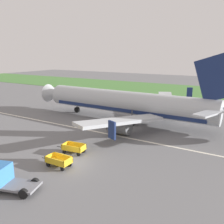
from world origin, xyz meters
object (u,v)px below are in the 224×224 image
Objects in this scene: airplane at (130,103)px; service_truck_beside_carts at (3,177)px; baggage_cart_nearest at (59,161)px; baggage_cart_second_in_row at (74,148)px.

service_truck_beside_carts is at bearing -88.56° from airplane.
baggage_cart_second_in_row is (-0.92, 3.42, 0.00)m from baggage_cart_nearest.
baggage_cart_nearest is (1.59, -18.77, -2.45)m from airplane.
airplane is 7.91× the size of service_truck_beside_carts.
airplane reaches higher than baggage_cart_nearest.
baggage_cart_nearest is at bearing -74.86° from baggage_cart_second_in_row.
baggage_cart_nearest is 0.75× the size of service_truck_beside_carts.
baggage_cart_nearest and baggage_cart_second_in_row have the same top height.
baggage_cart_second_in_row is at bearing -87.51° from airplane.
airplane reaches higher than baggage_cart_second_in_row.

